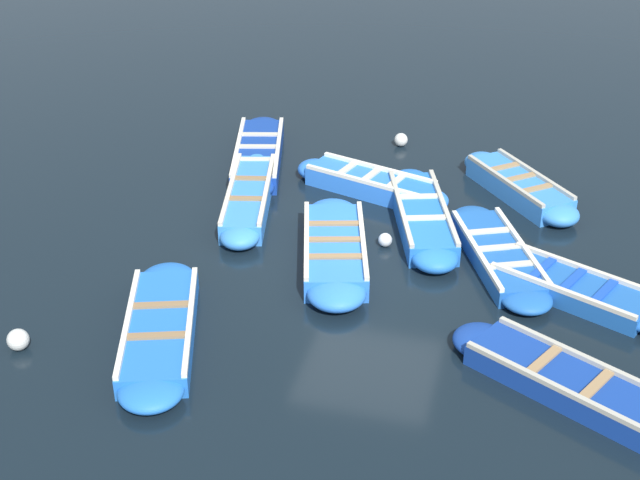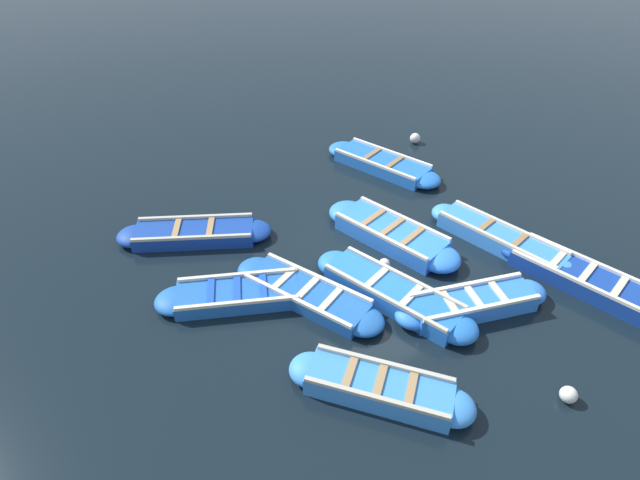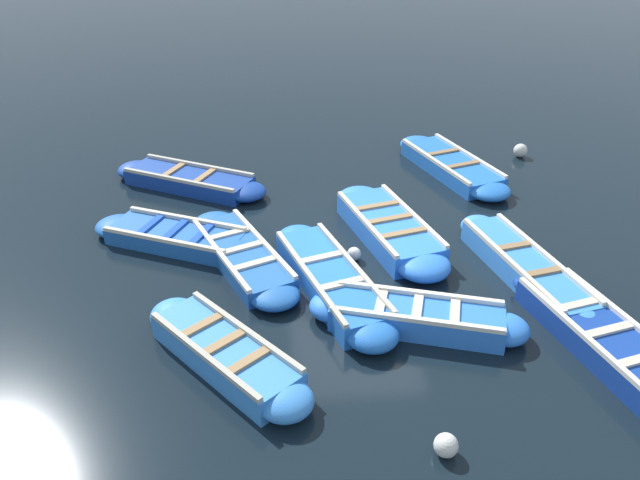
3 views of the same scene
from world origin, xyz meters
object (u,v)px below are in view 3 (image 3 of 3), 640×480
(buoy_white_drifting, at_px, (520,150))
(boat_mid_row, at_px, (389,229))
(boat_bow_out, at_px, (242,255))
(boat_drifting, at_px, (417,317))
(buoy_yellow_far, at_px, (446,445))
(boat_outer_left, at_px, (225,354))
(boat_near_quay, at_px, (451,166))
(boat_inner_gap, at_px, (331,280))
(boat_centre, at_px, (176,237))
(buoy_orange_near, at_px, (354,254))
(boat_end_of_row, at_px, (605,341))
(boat_outer_right, at_px, (525,269))
(boat_broadside, at_px, (189,180))

(buoy_white_drifting, bearing_deg, boat_mid_row, 132.97)
(boat_bow_out, distance_m, buoy_white_drifting, 7.84)
(boat_drifting, xyz_separation_m, buoy_yellow_far, (-2.38, 0.18, -0.04))
(boat_outer_left, distance_m, buoy_white_drifting, 9.65)
(boat_near_quay, xyz_separation_m, buoy_white_drifting, (0.75, -1.91, -0.00))
(boat_inner_gap, xyz_separation_m, buoy_white_drifting, (5.21, -5.12, -0.03))
(boat_outer_left, distance_m, boat_bow_out, 2.65)
(boat_centre, bearing_deg, buoy_orange_near, -104.34)
(boat_drifting, height_order, boat_end_of_row, boat_drifting)
(boat_near_quay, bearing_deg, boat_inner_gap, 144.25)
(boat_centre, xyz_separation_m, boat_near_quay, (2.75, -5.90, 0.02))
(boat_outer_right, bearing_deg, buoy_orange_near, 73.67)
(boat_bow_out, bearing_deg, boat_end_of_row, -118.33)
(boat_broadside, height_order, boat_near_quay, boat_near_quay)
(buoy_orange_near, bearing_deg, boat_centre, 75.66)
(buoy_yellow_far, bearing_deg, buoy_white_drifting, -25.40)
(boat_end_of_row, xyz_separation_m, buoy_yellow_far, (-1.63, 2.73, -0.04))
(boat_outer_left, bearing_deg, boat_broadside, 10.13)
(boat_inner_gap, bearing_deg, buoy_yellow_far, -163.85)
(boat_mid_row, distance_m, boat_centre, 3.94)
(boat_broadside, distance_m, buoy_orange_near, 4.57)
(boat_inner_gap, bearing_deg, boat_drifting, -132.53)
(buoy_orange_near, xyz_separation_m, buoy_white_drifting, (4.32, -4.62, 0.04))
(boat_bow_out, xyz_separation_m, boat_outer_right, (-0.89, -4.77, 0.04))
(boat_end_of_row, height_order, buoy_white_drifting, boat_end_of_row)
(boat_drifting, height_order, boat_near_quay, boat_drifting)
(buoy_yellow_far, height_order, buoy_white_drifting, buoy_white_drifting)
(boat_mid_row, height_order, boat_outer_right, boat_mid_row)
(boat_end_of_row, bearing_deg, buoy_orange_near, 49.82)
(buoy_orange_near, height_order, buoy_white_drifting, buoy_white_drifting)
(boat_end_of_row, bearing_deg, boat_drifting, 73.49)
(boat_outer_right, relative_size, boat_near_quay, 0.99)
(boat_bow_out, distance_m, buoy_orange_near, 1.97)
(boat_centre, distance_m, boat_end_of_row, 7.34)
(boat_bow_out, distance_m, boat_end_of_row, 5.92)
(boat_inner_gap, distance_m, boat_broadside, 4.96)
(boat_centre, xyz_separation_m, buoy_orange_near, (-0.82, -3.19, -0.03))
(boat_centre, xyz_separation_m, boat_drifting, (-2.79, -3.87, 0.04))
(boat_end_of_row, relative_size, buoy_yellow_far, 13.54)
(boat_centre, distance_m, buoy_white_drifting, 8.56)
(boat_outer_right, bearing_deg, boat_broadside, 55.56)
(boat_near_quay, height_order, buoy_white_drifting, boat_near_quay)
(boat_centre, height_order, boat_broadside, boat_broadside)
(boat_inner_gap, relative_size, boat_end_of_row, 0.97)
(boat_drifting, relative_size, boat_near_quay, 0.87)
(boat_bow_out, bearing_deg, buoy_yellow_far, -150.83)
(boat_centre, bearing_deg, boat_broadside, -0.21)
(boat_mid_row, height_order, buoy_white_drifting, boat_mid_row)
(boat_end_of_row, bearing_deg, buoy_yellow_far, 120.74)
(boat_drifting, height_order, boat_outer_right, boat_outer_right)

